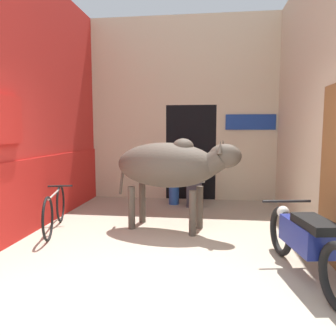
{
  "coord_description": "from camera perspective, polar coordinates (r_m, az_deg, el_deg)",
  "views": [
    {
      "loc": [
        0.62,
        -3.13,
        1.56
      ],
      "look_at": [
        -0.03,
        1.91,
        0.98
      ],
      "focal_mm": 35.0,
      "sensor_mm": 36.0,
      "label": 1
    }
  ],
  "objects": [
    {
      "name": "ground_plane",
      "position": [
        3.55,
        -3.69,
        -19.51
      ],
      "size": [
        30.0,
        30.0,
        0.0
      ],
      "primitive_type": "plane",
      "color": "tan"
    },
    {
      "name": "wall_left_shopfront",
      "position": [
        5.94,
        -20.94,
        9.99
      ],
      "size": [
        0.25,
        4.24,
        4.05
      ],
      "color": "red",
      "rests_on": "ground_plane"
    },
    {
      "name": "wall_back_with_doorway",
      "position": [
        7.64,
        3.22,
        7.43
      ],
      "size": [
        4.15,
        0.93,
        4.05
      ],
      "color": "beige",
      "rests_on": "ground_plane"
    },
    {
      "name": "wall_right_with_door",
      "position": [
        5.45,
        24.16,
        10.58
      ],
      "size": [
        0.22,
        4.24,
        4.05
      ],
      "color": "beige",
      "rests_on": "ground_plane"
    },
    {
      "name": "cow",
      "position": [
        5.1,
        0.49,
        0.44
      ],
      "size": [
        2.05,
        1.08,
        1.44
      ],
      "color": "#4C4238",
      "rests_on": "ground_plane"
    },
    {
      "name": "motorcycle_near",
      "position": [
        3.8,
        22.73,
        -11.46
      ],
      "size": [
        0.58,
        1.9,
        0.73
      ],
      "color": "black",
      "rests_on": "ground_plane"
    },
    {
      "name": "bicycle",
      "position": [
        5.45,
        -19.12,
        -6.85
      ],
      "size": [
        0.55,
        1.57,
        0.65
      ],
      "color": "black",
      "rests_on": "ground_plane"
    },
    {
      "name": "shopkeeper_seated",
      "position": [
        6.75,
        4.62,
        -1.52
      ],
      "size": [
        0.43,
        0.33,
        1.17
      ],
      "color": "#3D3842",
      "rests_on": "ground_plane"
    },
    {
      "name": "plastic_stool",
      "position": [
        6.96,
        1.05,
        -4.37
      ],
      "size": [
        0.31,
        0.31,
        0.45
      ],
      "color": "#2856B2",
      "rests_on": "ground_plane"
    }
  ]
}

